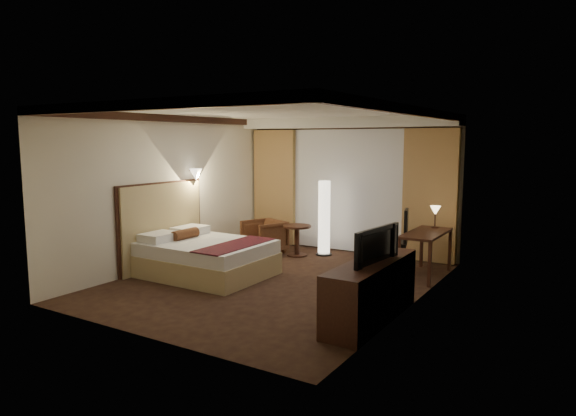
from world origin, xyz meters
The scene contains 21 objects.
floor centered at (0.00, 0.00, 0.00)m, with size 4.50×5.50×0.01m, color black.
ceiling centered at (0.00, 0.00, 2.70)m, with size 4.50×5.50×0.01m, color white.
back_wall centered at (0.00, 2.75, 1.35)m, with size 4.50×0.02×2.70m, color #EEE5CE.
left_wall centered at (-2.25, 0.00, 1.35)m, with size 0.02×5.50×2.70m, color #EEE5CE.
right_wall centered at (2.25, 0.00, 1.35)m, with size 0.02×5.50×2.70m, color #EEE5CE.
crown_molding centered at (0.00, 0.00, 2.64)m, with size 4.50×5.50×0.12m, color black, non-canonical shape.
soffit centered at (0.00, 2.50, 2.60)m, with size 4.50×0.50×0.20m, color white.
curtain_sheer centered at (0.00, 2.67, 1.25)m, with size 2.48×0.04×2.45m, color silver.
curtain_left_drape centered at (-1.70, 2.61, 1.25)m, with size 1.00×0.14×2.45m, color tan.
curtain_right_drape centered at (1.70, 2.61, 1.25)m, with size 1.00×0.14×2.45m, color tan.
wall_sconce centered at (-2.09, 0.52, 1.62)m, with size 0.24×0.24×0.24m, color white, non-canonical shape.
bed centered at (-1.19, -0.27, 0.29)m, with size 2.00×1.56×0.59m, color white, non-canonical shape.
headboard centered at (-2.20, -0.27, 0.75)m, with size 0.12×1.86×1.50m, color tan, non-canonical shape.
armchair centered at (-1.34, 1.67, 0.37)m, with size 0.71×0.67×0.73m, color #482615.
side_table centered at (-0.65, 1.79, 0.30)m, with size 0.55×0.55×0.61m, color black, non-canonical shape.
floor_lamp centered at (-0.24, 2.14, 0.74)m, with size 0.31×0.31×1.49m, color white, non-canonical shape.
desk centered at (1.95, 1.59, 0.38)m, with size 0.55×1.31×0.75m, color black, non-canonical shape.
desk_lamp centered at (1.95, 2.10, 0.92)m, with size 0.18×0.18×0.34m, color #FFD899, non-canonical shape.
office_chair centered at (1.41, 1.54, 0.55)m, with size 0.53×0.53×1.11m, color black, non-canonical shape.
dresser centered at (2.00, -0.86, 0.38)m, with size 0.50×1.95×0.76m, color black, non-canonical shape.
television centered at (1.97, -0.86, 1.05)m, with size 1.04×0.60×0.14m, color black.
Camera 1 is at (4.39, -6.72, 2.25)m, focal length 32.00 mm.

